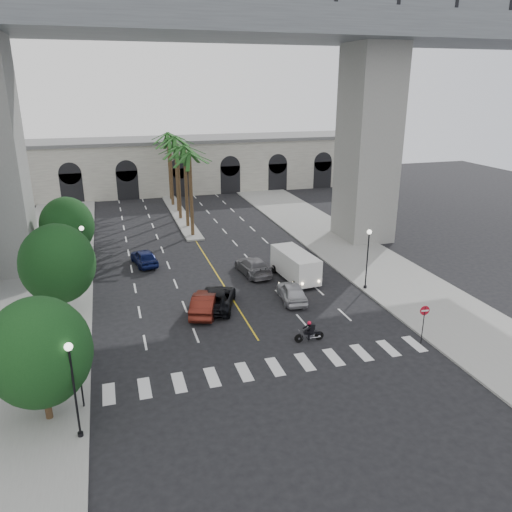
{
  "coord_description": "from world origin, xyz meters",
  "views": [
    {
      "loc": [
        -8.97,
        -27.13,
        16.68
      ],
      "look_at": [
        1.02,
        6.0,
        4.74
      ],
      "focal_mm": 35.0,
      "sensor_mm": 36.0,
      "label": 1
    }
  ],
  "objects_px": {
    "traffic_signal_far": "(81,334)",
    "car_c": "(217,298)",
    "lamp_post_right": "(368,254)",
    "car_b": "(205,303)",
    "car_e": "(144,257)",
    "motorcycle_rider": "(310,332)",
    "pedestrian_a": "(81,343)",
    "cargo_van": "(295,265)",
    "do_not_enter_sign": "(424,316)",
    "lamp_post_left_near": "(73,383)",
    "traffic_signal_near": "(79,368)",
    "car_d": "(253,266)",
    "lamp_post_left_far": "(84,250)",
    "car_a": "(292,292)"
  },
  "relations": [
    {
      "from": "traffic_signal_far",
      "to": "car_c",
      "type": "xyz_separation_m",
      "value": [
        9.8,
        6.67,
        -1.76
      ]
    },
    {
      "from": "lamp_post_right",
      "to": "car_b",
      "type": "distance_m",
      "value": 14.27
    },
    {
      "from": "car_c",
      "to": "car_e",
      "type": "bearing_deg",
      "value": -47.58
    },
    {
      "from": "motorcycle_rider",
      "to": "pedestrian_a",
      "type": "distance_m",
      "value": 15.0
    },
    {
      "from": "cargo_van",
      "to": "do_not_enter_sign",
      "type": "relative_size",
      "value": 2.23
    },
    {
      "from": "lamp_post_right",
      "to": "cargo_van",
      "type": "distance_m",
      "value": 6.53
    },
    {
      "from": "lamp_post_left_near",
      "to": "pedestrian_a",
      "type": "distance_m",
      "value": 8.2
    },
    {
      "from": "traffic_signal_near",
      "to": "car_d",
      "type": "xyz_separation_m",
      "value": [
        14.54,
        16.85,
        -1.74
      ]
    },
    {
      "from": "lamp_post_left_far",
      "to": "do_not_enter_sign",
      "type": "distance_m",
      "value": 28.06
    },
    {
      "from": "lamp_post_left_far",
      "to": "car_d",
      "type": "height_order",
      "value": "lamp_post_left_far"
    },
    {
      "from": "cargo_van",
      "to": "do_not_enter_sign",
      "type": "height_order",
      "value": "do_not_enter_sign"
    },
    {
      "from": "car_a",
      "to": "lamp_post_left_far",
      "type": "bearing_deg",
      "value": -20.65
    },
    {
      "from": "cargo_van",
      "to": "do_not_enter_sign",
      "type": "distance_m",
      "value": 14.01
    },
    {
      "from": "traffic_signal_near",
      "to": "pedestrian_a",
      "type": "xyz_separation_m",
      "value": [
        -0.2,
        5.43,
        -1.37
      ]
    },
    {
      "from": "lamp_post_right",
      "to": "car_a",
      "type": "height_order",
      "value": "lamp_post_right"
    },
    {
      "from": "lamp_post_right",
      "to": "pedestrian_a",
      "type": "height_order",
      "value": "lamp_post_right"
    },
    {
      "from": "lamp_post_left_near",
      "to": "car_b",
      "type": "height_order",
      "value": "lamp_post_left_near"
    },
    {
      "from": "car_b",
      "to": "car_e",
      "type": "distance_m",
      "value": 12.83
    },
    {
      "from": "lamp_post_left_far",
      "to": "car_e",
      "type": "xyz_separation_m",
      "value": [
        5.22,
        3.78,
        -2.44
      ]
    },
    {
      "from": "lamp_post_left_near",
      "to": "lamp_post_left_far",
      "type": "distance_m",
      "value": 21.0
    },
    {
      "from": "car_b",
      "to": "car_c",
      "type": "bearing_deg",
      "value": -128.64
    },
    {
      "from": "lamp_post_left_far",
      "to": "traffic_signal_near",
      "type": "relative_size",
      "value": 1.47
    },
    {
      "from": "lamp_post_left_near",
      "to": "traffic_signal_near",
      "type": "height_order",
      "value": "lamp_post_left_near"
    },
    {
      "from": "lamp_post_left_near",
      "to": "pedestrian_a",
      "type": "bearing_deg",
      "value": 90.72
    },
    {
      "from": "pedestrian_a",
      "to": "lamp_post_right",
      "type": "bearing_deg",
      "value": 3.69
    },
    {
      "from": "car_d",
      "to": "car_e",
      "type": "bearing_deg",
      "value": -35.13
    },
    {
      "from": "traffic_signal_near",
      "to": "traffic_signal_far",
      "type": "height_order",
      "value": "same"
    },
    {
      "from": "lamp_post_right",
      "to": "cargo_van",
      "type": "relative_size",
      "value": 0.87
    },
    {
      "from": "car_a",
      "to": "car_e",
      "type": "bearing_deg",
      "value": -41.49
    },
    {
      "from": "traffic_signal_far",
      "to": "car_d",
      "type": "relative_size",
      "value": 0.68
    },
    {
      "from": "lamp_post_left_near",
      "to": "cargo_van",
      "type": "distance_m",
      "value": 24.68
    },
    {
      "from": "lamp_post_left_near",
      "to": "lamp_post_right",
      "type": "xyz_separation_m",
      "value": [
        22.8,
        13.0,
        0.0
      ]
    },
    {
      "from": "traffic_signal_far",
      "to": "pedestrian_a",
      "type": "bearing_deg",
      "value": 97.96
    },
    {
      "from": "traffic_signal_near",
      "to": "motorcycle_rider",
      "type": "relative_size",
      "value": 1.74
    },
    {
      "from": "traffic_signal_far",
      "to": "motorcycle_rider",
      "type": "distance_m",
      "value": 14.78
    },
    {
      "from": "traffic_signal_near",
      "to": "cargo_van",
      "type": "xyz_separation_m",
      "value": [
        17.78,
        14.41,
        -1.08
      ]
    },
    {
      "from": "motorcycle_rider",
      "to": "car_a",
      "type": "distance_m",
      "value": 6.82
    },
    {
      "from": "do_not_enter_sign",
      "to": "car_e",
      "type": "bearing_deg",
      "value": 134.02
    },
    {
      "from": "car_a",
      "to": "car_e",
      "type": "distance_m",
      "value": 16.2
    },
    {
      "from": "car_b",
      "to": "do_not_enter_sign",
      "type": "distance_m",
      "value": 15.95
    },
    {
      "from": "car_a",
      "to": "car_b",
      "type": "relative_size",
      "value": 0.91
    },
    {
      "from": "lamp_post_left_near",
      "to": "lamp_post_left_far",
      "type": "relative_size",
      "value": 1.0
    },
    {
      "from": "lamp_post_left_far",
      "to": "car_b",
      "type": "xyz_separation_m",
      "value": [
        8.74,
        -8.56,
        -2.41
      ]
    },
    {
      "from": "car_a",
      "to": "traffic_signal_far",
      "type": "bearing_deg",
      "value": 28.14
    },
    {
      "from": "lamp_post_left_far",
      "to": "car_a",
      "type": "height_order",
      "value": "lamp_post_left_far"
    },
    {
      "from": "car_c",
      "to": "car_e",
      "type": "xyz_separation_m",
      "value": [
        -4.68,
        11.61,
        0.03
      ]
    },
    {
      "from": "car_a",
      "to": "motorcycle_rider",
      "type": "bearing_deg",
      "value": 86.67
    },
    {
      "from": "lamp_post_left_near",
      "to": "lamp_post_left_far",
      "type": "xyz_separation_m",
      "value": [
        0.0,
        21.0,
        0.0
      ]
    },
    {
      "from": "traffic_signal_far",
      "to": "car_d",
      "type": "height_order",
      "value": "traffic_signal_far"
    },
    {
      "from": "traffic_signal_near",
      "to": "cargo_van",
      "type": "height_order",
      "value": "traffic_signal_near"
    }
  ]
}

